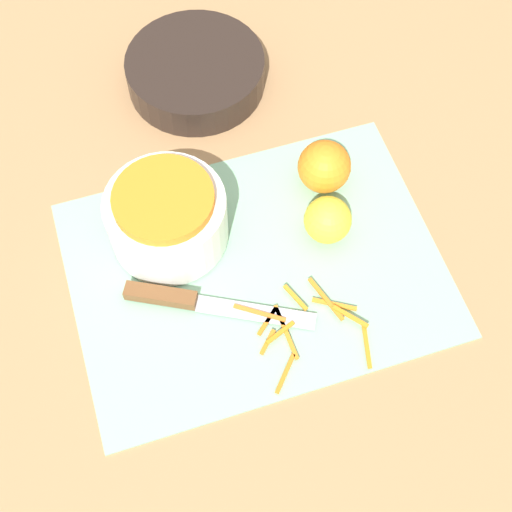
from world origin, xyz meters
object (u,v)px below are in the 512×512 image
object	(u,v)px
bowl_speckled	(167,216)
bowl_dark	(196,72)
lemon	(328,220)
orange_left	(324,167)
knife	(185,300)

from	to	relation	value
bowl_speckled	bowl_dark	size ratio (longest dim) A/B	0.75
bowl_speckled	lemon	size ratio (longest dim) A/B	2.47
orange_left	lemon	size ratio (longest dim) A/B	1.15
bowl_speckled	orange_left	xyz separation A→B (m)	(0.22, 0.02, -0.01)
bowl_speckled	knife	world-z (taller)	bowl_speckled
knife	orange_left	bearing A→B (deg)	55.03
bowl_speckled	bowl_dark	world-z (taller)	bowl_speckled
orange_left	lemon	xyz separation A→B (m)	(-0.02, -0.08, -0.00)
lemon	bowl_speckled	bearing A→B (deg)	163.19
knife	orange_left	world-z (taller)	orange_left
bowl_dark	knife	distance (m)	0.36
bowl_dark	bowl_speckled	bearing A→B (deg)	-112.89
bowl_speckled	lemon	world-z (taller)	bowl_speckled
knife	bowl_speckled	bearing A→B (deg)	113.50
bowl_speckled	knife	size ratio (longest dim) A/B	0.69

